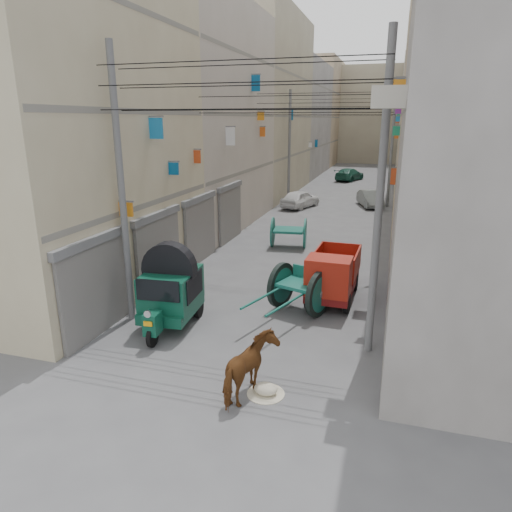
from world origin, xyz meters
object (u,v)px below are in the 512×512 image
at_px(horse, 250,369).
at_px(distant_car_green, 349,174).
at_px(tonga_cart, 299,288).
at_px(distant_car_white, 300,199).
at_px(auto_rickshaw, 171,289).
at_px(mini_truck, 332,279).
at_px(distant_car_grey, 370,199).
at_px(second_cart, 289,232).
at_px(feed_sack, 266,389).

relative_size(horse, distant_car_green, 0.39).
xyz_separation_m(tonga_cart, distant_car_white, (-3.56, 17.79, -0.15)).
relative_size(auto_rickshaw, mini_truck, 0.87).
xyz_separation_m(mini_truck, distant_car_white, (-4.45, 16.81, -0.24)).
height_order(mini_truck, distant_car_grey, mini_truck).
bearing_deg(distant_car_green, distant_car_grey, 119.33).
xyz_separation_m(second_cart, feed_sack, (2.25, -12.23, -0.64)).
distance_m(auto_rickshaw, horse, 4.49).
bearing_deg(auto_rickshaw, distant_car_grey, 73.22).
distance_m(feed_sack, distant_car_grey, 24.43).
bearing_deg(feed_sack, auto_rickshaw, 143.66).
xyz_separation_m(distant_car_white, distant_car_grey, (4.67, 1.81, -0.06)).
xyz_separation_m(horse, distant_car_white, (-3.47, 22.82, -0.08)).
xyz_separation_m(auto_rickshaw, distant_car_grey, (4.58, 21.70, -0.59)).
xyz_separation_m(feed_sack, distant_car_grey, (0.89, 24.41, 0.43)).
relative_size(distant_car_white, distant_car_green, 0.86).
bearing_deg(tonga_cart, mini_truck, 66.41).
bearing_deg(horse, second_cart, -71.46).
bearing_deg(distant_car_grey, feed_sack, -109.52).
bearing_deg(horse, feed_sack, -135.54).
bearing_deg(auto_rickshaw, distant_car_white, 85.41).
xyz_separation_m(tonga_cart, distant_car_green, (-1.72, 33.83, -0.16)).
distance_m(feed_sack, distant_car_white, 22.93).
relative_size(distant_car_grey, distant_car_green, 0.81).
bearing_deg(second_cart, mini_truck, -72.57).
bearing_deg(auto_rickshaw, feed_sack, -41.21).
height_order(horse, distant_car_green, horse).
bearing_deg(horse, distant_car_green, -77.93).
height_order(feed_sack, distant_car_green, distant_car_green).
distance_m(tonga_cart, distant_car_grey, 19.63).
bearing_deg(feed_sack, distant_car_white, 99.49).
height_order(second_cart, distant_car_green, second_cart).
distance_m(distant_car_white, distant_car_grey, 5.01).
distance_m(horse, distant_car_grey, 24.66).
distance_m(second_cart, distant_car_green, 26.42).
bearing_deg(mini_truck, auto_rickshaw, -142.83).
bearing_deg(auto_rickshaw, horse, -45.72).
bearing_deg(horse, distant_car_white, -71.67).
xyz_separation_m(tonga_cart, distant_car_grey, (1.12, 19.60, -0.21)).
relative_size(second_cart, distant_car_grey, 0.53).
bearing_deg(second_cart, auto_rickshaw, -105.60).
xyz_separation_m(auto_rickshaw, tonga_cart, (3.46, 2.11, -0.37)).
bearing_deg(auto_rickshaw, distant_car_green, 82.35).
distance_m(distant_car_white, distant_car_green, 16.14).
relative_size(second_cart, horse, 1.08).
xyz_separation_m(tonga_cart, mini_truck, (0.90, 0.98, 0.08)).
distance_m(auto_rickshaw, mini_truck, 5.35).
height_order(auto_rickshaw, mini_truck, auto_rickshaw).
distance_m(mini_truck, distant_car_white, 17.39).
height_order(auto_rickshaw, distant_car_green, auto_rickshaw).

